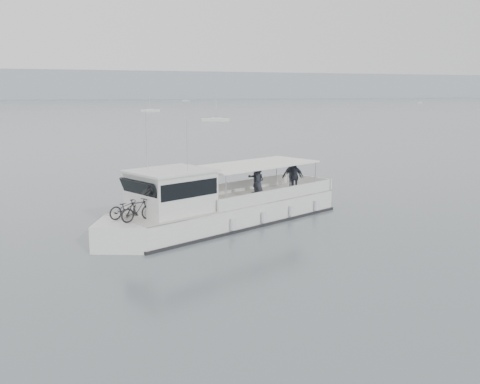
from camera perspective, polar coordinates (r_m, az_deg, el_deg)
name	(u,v)px	position (r m, az deg, el deg)	size (l,w,h in m)	color
ground	(316,212)	(30.72, 8.07, -2.09)	(1400.00, 1400.00, 0.00)	slate
headland	(51,85)	(586.49, -19.50, 10.71)	(1400.00, 90.00, 28.00)	#939EA8
tour_boat	(212,208)	(26.81, -2.96, -1.68)	(14.00, 8.27, 6.06)	white
moored_fleet	(24,110)	(217.80, -22.02, 8.16)	(436.64, 332.14, 10.50)	white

